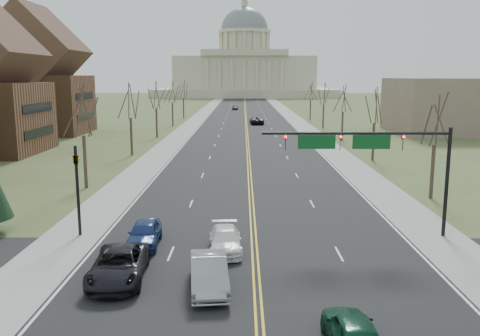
{
  "coord_description": "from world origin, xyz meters",
  "views": [
    {
      "loc": [
        -0.71,
        -18.71,
        10.4
      ],
      "look_at": [
        -0.95,
        22.02,
        3.0
      ],
      "focal_mm": 38.0,
      "sensor_mm": 36.0,
      "label": 1
    }
  ],
  "objects_px": {
    "car_sb_outer_second": "(145,233)",
    "car_sb_inner_second": "(225,240)",
    "car_sb_inner_lead": "(209,273)",
    "car_far_sb": "(235,107)",
    "signal_left": "(77,180)",
    "car_nb_inner_lead": "(353,332)",
    "car_far_nb": "(257,120)",
    "signal_mast": "(370,150)",
    "car_sb_outer_lead": "(118,265)"
  },
  "relations": [
    {
      "from": "car_sb_outer_lead",
      "to": "car_far_sb",
      "type": "relative_size",
      "value": 1.32
    },
    {
      "from": "car_nb_inner_lead",
      "to": "car_sb_inner_lead",
      "type": "relative_size",
      "value": 0.9
    },
    {
      "from": "car_sb_outer_second",
      "to": "signal_left",
      "type": "bearing_deg",
      "value": 154.66
    },
    {
      "from": "car_sb_inner_lead",
      "to": "car_far_nb",
      "type": "distance_m",
      "value": 87.52
    },
    {
      "from": "signal_left",
      "to": "car_far_sb",
      "type": "bearing_deg",
      "value": 86.21
    },
    {
      "from": "car_sb_outer_second",
      "to": "car_far_sb",
      "type": "relative_size",
      "value": 1.04
    },
    {
      "from": "signal_left",
      "to": "car_far_nb",
      "type": "height_order",
      "value": "signal_left"
    },
    {
      "from": "car_nb_inner_lead",
      "to": "car_far_nb",
      "type": "bearing_deg",
      "value": -91.6
    },
    {
      "from": "signal_left",
      "to": "signal_mast",
      "type": "bearing_deg",
      "value": -0.0
    },
    {
      "from": "car_sb_inner_lead",
      "to": "car_sb_outer_lead",
      "type": "relative_size",
      "value": 0.88
    },
    {
      "from": "signal_left",
      "to": "car_sb_inner_lead",
      "type": "height_order",
      "value": "signal_left"
    },
    {
      "from": "car_sb_outer_lead",
      "to": "signal_mast",
      "type": "bearing_deg",
      "value": 23.21
    },
    {
      "from": "car_nb_inner_lead",
      "to": "car_sb_inner_lead",
      "type": "bearing_deg",
      "value": -46.85
    },
    {
      "from": "car_far_sb",
      "to": "car_nb_inner_lead",
      "type": "bearing_deg",
      "value": -84.34
    },
    {
      "from": "car_far_sb",
      "to": "signal_mast",
      "type": "bearing_deg",
      "value": -82.25
    },
    {
      "from": "car_nb_inner_lead",
      "to": "car_far_nb",
      "type": "height_order",
      "value": "car_far_nb"
    },
    {
      "from": "signal_left",
      "to": "car_far_nb",
      "type": "distance_m",
      "value": 80.1
    },
    {
      "from": "car_sb_inner_lead",
      "to": "car_sb_inner_second",
      "type": "distance_m",
      "value": 5.54
    },
    {
      "from": "car_sb_outer_second",
      "to": "car_sb_inner_second",
      "type": "bearing_deg",
      "value": -13.85
    },
    {
      "from": "signal_left",
      "to": "car_sb_inner_second",
      "type": "bearing_deg",
      "value": -17.35
    },
    {
      "from": "car_sb_inner_second",
      "to": "car_far_nb",
      "type": "xyz_separation_m",
      "value": [
        4.04,
        81.9,
        0.14
      ]
    },
    {
      "from": "signal_left",
      "to": "car_nb_inner_lead",
      "type": "distance_m",
      "value": 20.92
    },
    {
      "from": "car_far_sb",
      "to": "car_sb_inner_lead",
      "type": "bearing_deg",
      "value": -86.71
    },
    {
      "from": "car_sb_inner_second",
      "to": "car_sb_outer_second",
      "type": "relative_size",
      "value": 1.02
    },
    {
      "from": "signal_left",
      "to": "car_sb_outer_second",
      "type": "bearing_deg",
      "value": -23.14
    },
    {
      "from": "signal_mast",
      "to": "car_nb_inner_lead",
      "type": "height_order",
      "value": "signal_mast"
    },
    {
      "from": "car_far_nb",
      "to": "car_far_sb",
      "type": "xyz_separation_m",
      "value": [
        -5.41,
        47.53,
        -0.07
      ]
    },
    {
      "from": "car_nb_inner_lead",
      "to": "car_sb_inner_second",
      "type": "relative_size",
      "value": 0.97
    },
    {
      "from": "car_far_nb",
      "to": "car_far_sb",
      "type": "bearing_deg",
      "value": -87.86
    },
    {
      "from": "car_sb_inner_second",
      "to": "car_far_sb",
      "type": "xyz_separation_m",
      "value": [
        -1.37,
        129.43,
        0.07
      ]
    },
    {
      "from": "car_far_nb",
      "to": "car_far_sb",
      "type": "distance_m",
      "value": 47.84
    },
    {
      "from": "car_nb_inner_lead",
      "to": "car_sb_inner_second",
      "type": "height_order",
      "value": "car_nb_inner_lead"
    },
    {
      "from": "car_nb_inner_lead",
      "to": "car_far_sb",
      "type": "xyz_separation_m",
      "value": [
        -6.62,
        140.69,
        -0.03
      ]
    },
    {
      "from": "car_sb_inner_second",
      "to": "car_sb_outer_second",
      "type": "bearing_deg",
      "value": 164.7
    },
    {
      "from": "signal_mast",
      "to": "car_nb_inner_lead",
      "type": "distance_m",
      "value": 15.66
    },
    {
      "from": "signal_left",
      "to": "car_sb_inner_second",
      "type": "relative_size",
      "value": 1.28
    },
    {
      "from": "car_sb_outer_second",
      "to": "car_far_sb",
      "type": "bearing_deg",
      "value": 86.15
    },
    {
      "from": "car_sb_outer_second",
      "to": "car_far_sb",
      "type": "distance_m",
      "value": 128.44
    },
    {
      "from": "car_sb_outer_lead",
      "to": "car_sb_outer_second",
      "type": "bearing_deg",
      "value": 82.89
    },
    {
      "from": "car_nb_inner_lead",
      "to": "car_far_sb",
      "type": "bearing_deg",
      "value": -89.65
    },
    {
      "from": "car_sb_inner_lead",
      "to": "car_far_sb",
      "type": "bearing_deg",
      "value": 84.13
    },
    {
      "from": "signal_left",
      "to": "car_sb_inner_second",
      "type": "xyz_separation_m",
      "value": [
        9.74,
        -3.04,
        -3.02
      ]
    },
    {
      "from": "car_sb_inner_lead",
      "to": "car_sb_outer_lead",
      "type": "distance_m",
      "value": 4.85
    },
    {
      "from": "car_nb_inner_lead",
      "to": "car_sb_inner_second",
      "type": "xyz_separation_m",
      "value": [
        -5.25,
        11.27,
        -0.1
      ]
    },
    {
      "from": "car_sb_outer_second",
      "to": "car_far_nb",
      "type": "bearing_deg",
      "value": 81.38
    },
    {
      "from": "car_sb_outer_lead",
      "to": "car_far_sb",
      "type": "distance_m",
      "value": 133.94
    },
    {
      "from": "signal_left",
      "to": "car_sb_outer_second",
      "type": "relative_size",
      "value": 1.31
    },
    {
      "from": "signal_mast",
      "to": "car_sb_inner_lead",
      "type": "xyz_separation_m",
      "value": [
        -9.83,
        -8.54,
        -4.91
      ]
    },
    {
      "from": "car_sb_inner_second",
      "to": "car_far_nb",
      "type": "height_order",
      "value": "car_far_nb"
    },
    {
      "from": "car_sb_inner_lead",
      "to": "car_sb_outer_lead",
      "type": "height_order",
      "value": "car_sb_inner_lead"
    }
  ]
}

